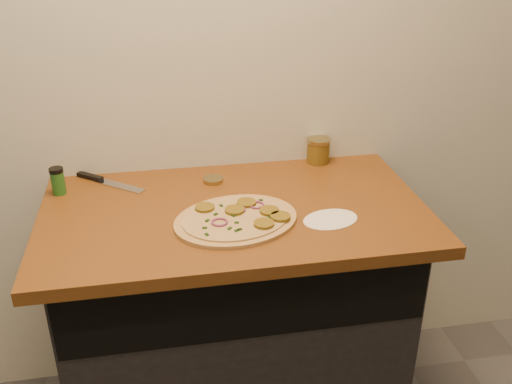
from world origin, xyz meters
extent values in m
cube|color=beige|center=(0.00, 1.75, 1.35)|extent=(4.00, 0.02, 2.70)
cube|color=black|center=(0.00, 1.45, 0.43)|extent=(1.10, 0.60, 0.86)
cube|color=brown|center=(0.00, 1.42, 0.88)|extent=(1.20, 0.70, 0.04)
cylinder|color=tan|center=(-0.01, 1.33, 0.91)|extent=(0.46, 0.46, 0.01)
cylinder|color=beige|center=(-0.01, 1.33, 0.91)|extent=(0.40, 0.40, 0.00)
cylinder|color=brown|center=(0.07, 1.26, 0.92)|extent=(0.06, 0.06, 0.01)
cylinder|color=brown|center=(0.10, 1.34, 0.92)|extent=(0.06, 0.06, 0.01)
cylinder|color=brown|center=(0.04, 1.40, 0.92)|extent=(0.06, 0.06, 0.01)
cylinder|color=brown|center=(0.12, 1.30, 0.92)|extent=(0.06, 0.06, 0.01)
cylinder|color=brown|center=(-0.01, 1.36, 0.92)|extent=(0.06, 0.06, 0.01)
cylinder|color=brown|center=(-0.09, 1.39, 0.92)|extent=(0.06, 0.06, 0.01)
torus|color=#7D2F5F|center=(-0.06, 1.30, 0.92)|extent=(0.05, 0.05, 0.01)
torus|color=#7D2F5F|center=(0.00, 1.36, 0.92)|extent=(0.05, 0.05, 0.01)
torus|color=#7D2F5F|center=(0.07, 1.38, 0.92)|extent=(0.05, 0.05, 0.01)
cube|color=black|center=(-0.01, 1.33, 0.92)|extent=(0.02, 0.02, 0.00)
cube|color=black|center=(-0.07, 1.35, 0.92)|extent=(0.02, 0.02, 0.00)
cube|color=black|center=(-0.01, 1.25, 0.92)|extent=(0.02, 0.01, 0.00)
cube|color=black|center=(-0.11, 1.28, 0.92)|extent=(0.02, 0.01, 0.00)
cube|color=black|center=(0.08, 1.42, 0.92)|extent=(0.02, 0.01, 0.00)
cube|color=black|center=(-0.09, 1.32, 0.92)|extent=(0.02, 0.02, 0.00)
cube|color=black|center=(-0.01, 1.29, 0.92)|extent=(0.01, 0.01, 0.00)
cube|color=black|center=(-0.04, 1.40, 0.92)|extent=(0.01, 0.02, 0.00)
cube|color=black|center=(0.12, 1.32, 0.92)|extent=(0.02, 0.01, 0.00)
cube|color=black|center=(-0.10, 1.24, 0.92)|extent=(0.01, 0.02, 0.00)
cube|color=black|center=(-0.04, 1.26, 0.92)|extent=(0.02, 0.02, 0.00)
cube|color=black|center=(-0.02, 1.24, 0.92)|extent=(0.02, 0.01, 0.00)
cube|color=black|center=(0.09, 1.31, 0.92)|extent=(0.01, 0.01, 0.00)
cube|color=#B7BAC1|center=(-0.36, 1.63, 0.90)|extent=(0.17, 0.15, 0.00)
cube|color=black|center=(-0.46, 1.71, 0.91)|extent=(0.10, 0.08, 0.02)
cylinder|color=#968A57|center=(-0.04, 1.61, 0.91)|extent=(0.07, 0.07, 0.01)
cylinder|color=maroon|center=(0.36, 1.71, 0.94)|extent=(0.08, 0.08, 0.08)
cylinder|color=#968A57|center=(0.36, 1.71, 0.99)|extent=(0.09, 0.09, 0.01)
cylinder|color=#22581C|center=(-0.55, 1.62, 0.94)|extent=(0.04, 0.04, 0.08)
cylinder|color=black|center=(-0.55, 1.62, 0.98)|extent=(0.05, 0.05, 0.01)
cylinder|color=silver|center=(0.27, 1.29, 0.90)|extent=(0.21, 0.21, 0.00)
camera|label=1|loc=(-0.21, -0.15, 1.74)|focal=40.00mm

